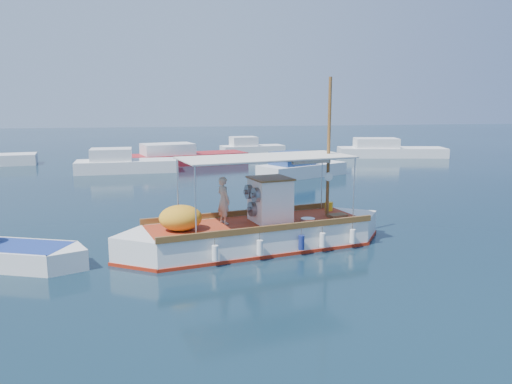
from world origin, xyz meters
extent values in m
plane|color=black|center=(0.00, 0.00, 0.00)|extent=(160.00, 160.00, 0.00)
cube|color=white|center=(-0.76, -0.04, 0.32)|extent=(7.28, 3.72, 1.02)
cube|color=white|center=(-4.16, -0.77, 0.32)|extent=(2.27, 2.27, 1.02)
cube|color=white|center=(2.64, 0.69, 0.32)|extent=(2.27, 2.27, 1.02)
cube|color=#9C210F|center=(-0.76, -0.04, 0.02)|extent=(7.39, 3.81, 0.17)
cube|color=#9C3118|center=(-0.76, -0.04, 0.82)|extent=(7.24, 3.54, 0.06)
cube|color=brown|center=(-1.00, 1.10, 0.93)|extent=(6.91, 1.57, 0.19)
cube|color=brown|center=(-0.51, -1.18, 0.93)|extent=(6.91, 1.57, 0.19)
cube|color=white|center=(-0.31, 0.06, 1.53)|extent=(1.34, 1.41, 1.39)
cube|color=brown|center=(-0.31, 0.06, 2.25)|extent=(1.45, 1.52, 0.06)
cylinder|color=slate|center=(-0.83, -0.36, 1.81)|extent=(0.30, 0.50, 0.46)
cylinder|color=slate|center=(-0.96, 0.22, 1.81)|extent=(0.30, 0.50, 0.46)
cylinder|color=slate|center=(-0.90, -0.07, 1.30)|extent=(0.30, 0.50, 0.46)
cylinder|color=brown|center=(1.78, 0.50, 3.15)|extent=(0.13, 0.13, 4.63)
cylinder|color=brown|center=(1.05, 0.35, 2.78)|extent=(1.65, 0.42, 0.07)
cylinder|color=silver|center=(-3.24, 0.47, 1.88)|extent=(0.05, 0.05, 2.08)
cylinder|color=silver|center=(-2.81, -1.52, 1.88)|extent=(0.05, 0.05, 2.08)
cylinder|color=silver|center=(1.93, 1.58, 1.88)|extent=(0.05, 0.05, 2.08)
cylinder|color=silver|center=(2.35, -0.41, 1.88)|extent=(0.05, 0.05, 2.08)
cube|color=beige|center=(-0.44, 0.03, 2.94)|extent=(5.81, 3.32, 0.04)
ellipsoid|color=orange|center=(-3.21, -0.56, 1.22)|extent=(1.50, 1.35, 0.78)
cube|color=yellow|center=(0.31, 0.71, 1.02)|extent=(0.26, 0.21, 0.37)
cylinder|color=yellow|center=(2.09, 1.24, 0.99)|extent=(0.33, 0.33, 0.32)
cube|color=brown|center=(2.04, 0.18, 0.89)|extent=(0.68, 0.53, 0.11)
cylinder|color=#B2B2B2|center=(0.89, -0.21, 0.89)|extent=(0.55, 0.55, 0.11)
cylinder|color=white|center=(1.44, -0.56, 2.34)|extent=(0.28, 0.09, 0.28)
cylinder|color=white|center=(-2.30, -1.70, 0.42)|extent=(0.22, 0.22, 0.44)
cylinder|color=navy|center=(0.42, -1.11, 0.42)|extent=(0.22, 0.22, 0.44)
cylinder|color=white|center=(2.23, -0.73, 0.42)|extent=(0.22, 0.22, 0.44)
imported|color=#AEA390|center=(-1.83, 0.01, 1.60)|extent=(0.56, 0.65, 1.51)
cube|color=white|center=(-8.37, -0.31, 0.22)|extent=(4.27, 2.92, 0.78)
cube|color=white|center=(-6.53, -1.05, 0.22)|extent=(1.44, 1.44, 0.78)
cube|color=navy|center=(-8.37, -0.31, 0.59)|extent=(4.21, 2.76, 0.04)
cube|color=silver|center=(-6.00, 18.99, 0.30)|extent=(6.72, 2.68, 1.00)
cube|color=silver|center=(-6.99, 18.94, 1.20)|extent=(2.73, 2.15, 0.80)
cube|color=maroon|center=(-1.90, 22.59, 0.30)|extent=(9.60, 5.02, 1.00)
cube|color=silver|center=(-3.23, 22.25, 1.20)|extent=(4.16, 3.23, 0.80)
cube|color=silver|center=(5.04, 14.89, 0.30)|extent=(6.16, 4.54, 1.00)
cube|color=navy|center=(4.27, 14.50, 1.20)|extent=(2.90, 2.70, 0.80)
cube|color=silver|center=(15.66, 24.28, 0.30)|extent=(9.30, 4.37, 1.00)
cube|color=silver|center=(14.35, 24.55, 1.20)|extent=(3.96, 2.89, 0.80)
cube|color=silver|center=(4.34, 28.54, 0.30)|extent=(5.77, 2.69, 1.00)
cube|color=silver|center=(3.52, 28.44, 1.20)|extent=(2.42, 1.97, 0.80)
camera|label=1|loc=(-3.72, -15.34, 4.67)|focal=35.00mm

